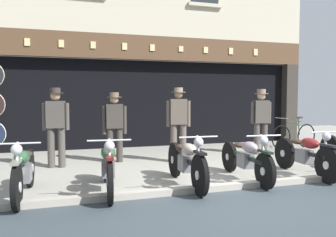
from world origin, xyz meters
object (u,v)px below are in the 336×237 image
motorcycle_center (246,158)px  shopkeeper_center (115,124)px  salesman_left (56,123)px  motorcycle_far_left (24,170)px  salesman_right (178,121)px  leaning_bicycle (294,135)px  assistant_far_right (261,118)px  advert_board_far (254,93)px  motorcycle_center_left (186,161)px  advert_board_near (228,95)px  motorcycle_center_right (305,154)px  motorcycle_left (108,165)px

motorcycle_center → shopkeeper_center: bearing=-47.2°
shopkeeper_center → salesman_left: bearing=14.5°
motorcycle_far_left → shopkeeper_center: 3.07m
salesman_left → salesman_right: size_ratio=0.99×
motorcycle_far_left → leaning_bicycle: bearing=-153.5°
motorcycle_center → salesman_right: bearing=-69.8°
assistant_far_right → advert_board_far: 2.77m
motorcycle_center → assistant_far_right: (1.87, 2.44, 0.55)m
motorcycle_far_left → motorcycle_center_left: size_ratio=0.96×
advert_board_near → salesman_left: bearing=-154.8°
advert_board_near → motorcycle_center_right: bearing=-100.3°
motorcycle_center_left → assistant_far_right: 3.98m
advert_board_near → leaning_bicycle: 2.47m
motorcycle_left → advert_board_near: size_ratio=1.85×
salesman_right → advert_board_near: bearing=-122.2°
motorcycle_center_right → shopkeeper_center: size_ratio=1.23×
advert_board_near → leaning_bicycle: (1.28, -1.74, -1.20)m
motorcycle_center_right → salesman_right: size_ratio=1.15×
shopkeeper_center → assistant_far_right: assistant_far_right is taller
motorcycle_left → advert_board_far: (5.63, 4.85, 1.23)m
motorcycle_center_right → advert_board_near: advert_board_near is taller
motorcycle_center_left → advert_board_near: (3.33, 4.86, 1.15)m
motorcycle_far_left → assistant_far_right: assistant_far_right is taller
motorcycle_center_left → salesman_right: (0.60, 2.08, 0.53)m
motorcycle_center_left → motorcycle_far_left: bearing=1.1°
salesman_left → salesman_right: bearing=-175.0°
shopkeeper_center → leaning_bicycle: bearing=-169.4°
motorcycle_center → salesman_right: size_ratio=1.17×
shopkeeper_center → salesman_right: bearing=166.6°
motorcycle_far_left → shopkeeper_center: bearing=-122.3°
salesman_right → motorcycle_center_left: bearing=86.1°
assistant_far_right → motorcycle_center_left: bearing=47.9°
motorcycle_left → motorcycle_center_right: 3.78m
assistant_far_right → shopkeeper_center: bearing=8.1°
motorcycle_far_left → salesman_right: (3.19, 2.00, 0.54)m
motorcycle_center → assistant_far_right: 3.12m
motorcycle_center_right → salesman_left: (-4.55, 2.29, 0.53)m
leaning_bicycle → assistant_far_right: bearing=104.0°
motorcycle_far_left → salesman_right: 3.80m
motorcycle_far_left → motorcycle_left: 1.26m
motorcycle_center → motorcycle_center_right: size_ratio=1.02×
motorcycle_center → advert_board_far: (3.11, 4.81, 1.24)m
motorcycle_center_right → advert_board_near: bearing=-96.5°
motorcycle_center_right → leaning_bicycle: (2.16, 3.11, -0.05)m
motorcycle_center_left → salesman_right: size_ratio=1.17×
assistant_far_right → advert_board_far: size_ratio=1.84×
motorcycle_far_left → assistant_far_right: (5.64, 2.41, 0.54)m
salesman_right → salesman_left: bearing=7.5°
motorcycle_far_left → motorcycle_center_left: motorcycle_center_left is taller
shopkeeper_center → salesman_right: 1.48m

